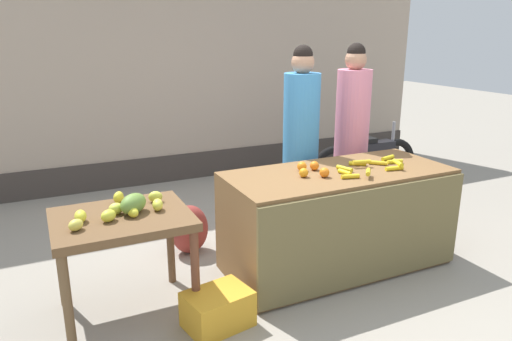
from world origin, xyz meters
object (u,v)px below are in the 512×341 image
(parked_motorcycle, at_px, (364,162))
(vendor_woman_blue_shirt, at_px, (301,145))
(produce_sack, at_px, (189,229))
(vendor_woman_pink_shirt, at_px, (351,137))
(produce_crate, at_px, (218,309))

(parked_motorcycle, bearing_deg, vendor_woman_blue_shirt, -150.05)
(vendor_woman_blue_shirt, relative_size, produce_sack, 4.10)
(vendor_woman_blue_shirt, height_order, vendor_woman_pink_shirt, vendor_woman_pink_shirt)
(vendor_woman_pink_shirt, bearing_deg, parked_motorcycle, 44.01)
(vendor_woman_pink_shirt, bearing_deg, vendor_woman_blue_shirt, -175.91)
(produce_sack, bearing_deg, vendor_woman_blue_shirt, -6.11)
(produce_crate, distance_m, produce_sack, 1.21)
(produce_crate, bearing_deg, vendor_woman_blue_shirt, 40.31)
(parked_motorcycle, distance_m, produce_crate, 3.30)
(parked_motorcycle, bearing_deg, produce_crate, -144.82)
(produce_sack, bearing_deg, parked_motorcycle, 15.61)
(vendor_woman_blue_shirt, relative_size, parked_motorcycle, 1.16)
(vendor_woman_pink_shirt, bearing_deg, produce_sack, 177.57)
(produce_sack, bearing_deg, produce_crate, -98.56)
(parked_motorcycle, bearing_deg, vendor_woman_pink_shirt, -135.99)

